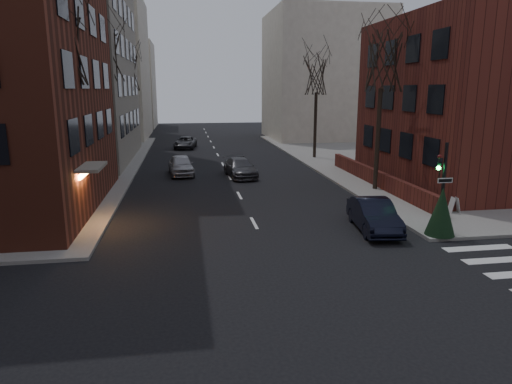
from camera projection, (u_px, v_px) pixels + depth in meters
ground at (331, 368)px, 10.74m from camera, size 160.00×160.00×0.00m
building_right_brick at (483, 103)px, 30.33m from camera, size 12.00×14.00×11.00m
low_wall_right at (376, 178)px, 30.31m from camera, size 0.35×16.00×1.00m
building_distant_la at (91, 69)px, 59.47m from camera, size 14.00×16.00×18.00m
building_distant_ra at (324, 76)px, 59.42m from camera, size 14.00×14.00×16.00m
building_distant_lb at (124, 85)px, 76.60m from camera, size 10.00×12.00×14.00m
traffic_signal at (441, 193)px, 20.19m from camera, size 0.76×0.44×4.00m
tree_left_a at (59, 43)px, 21.03m from camera, size 4.18×4.18×10.26m
tree_left_b at (102, 53)px, 32.49m from camera, size 4.40×4.40×10.80m
tree_left_c at (127, 73)px, 46.17m from camera, size 3.96×3.96×9.72m
tree_right_a at (382, 62)px, 27.64m from camera, size 3.96×3.96×9.72m
tree_right_b at (317, 76)px, 41.23m from camera, size 3.74×3.74×9.18m
streetlamp_near at (107, 123)px, 29.76m from camera, size 0.36×0.36×6.28m
streetlamp_far at (137, 110)px, 49.03m from camera, size 0.36×0.36×6.28m
parked_sedan at (374, 215)px, 21.02m from camera, size 2.03×4.56×1.46m
car_lane_silver at (181, 165)px, 34.70m from camera, size 2.12×4.53×1.50m
car_lane_gray at (240, 168)px, 33.92m from camera, size 2.39×4.86×1.36m
car_lane_far at (185, 143)px, 50.23m from camera, size 2.73×4.84×1.28m
sandwich_board at (454, 205)px, 23.64m from camera, size 0.40×0.53×0.81m
evergreen_shrub at (441, 211)px, 19.83m from camera, size 1.66×1.66×2.12m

